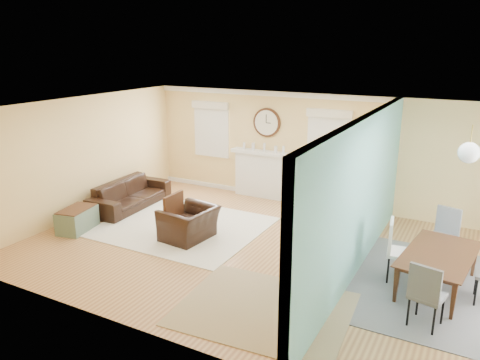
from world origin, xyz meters
name	(u,v)px	position (x,y,z in m)	size (l,w,h in m)	color
floor	(271,253)	(0.00, 0.00, 0.00)	(9.00, 9.00, 0.00)	#976038
wall_back	(326,151)	(0.00, 3.00, 1.30)	(9.00, 0.02, 2.60)	#E6C477
wall_front	(169,249)	(0.00, -3.00, 1.30)	(9.00, 0.02, 2.60)	#E6C477
wall_left	(84,157)	(-4.50, 0.00, 1.30)	(0.02, 6.00, 2.60)	#E6C477
ceiling	(274,110)	(0.00, 0.00, 2.60)	(9.00, 6.00, 0.02)	white
partition	(363,190)	(1.51, 0.28, 1.36)	(0.17, 6.00, 2.60)	#E6C477
fireplace	(264,174)	(-1.50, 2.88, 0.60)	(1.70, 0.30, 1.17)	white
wall_clock	(267,123)	(-1.50, 2.97, 1.85)	(0.70, 0.07, 0.70)	#4D2717
window_left	(211,125)	(-3.05, 2.95, 1.66)	(1.05, 0.13, 1.42)	white
window_right	(329,136)	(0.05, 2.95, 1.66)	(1.05, 0.13, 1.42)	white
pendant	(469,153)	(3.00, 0.00, 2.20)	(0.30, 0.30, 0.55)	gold
rug_cream	(182,226)	(-2.16, 0.28, 0.01)	(3.24, 2.81, 0.02)	beige
rug_jute	(264,309)	(0.70, -1.76, 0.01)	(2.39, 1.96, 0.01)	#9A865C
rug_grey	(437,289)	(2.83, 0.03, 0.01)	(2.57, 3.22, 0.01)	slate
sofa	(130,194)	(-3.93, 0.74, 0.31)	(2.14, 0.84, 0.63)	black
eames_chair	(189,224)	(-1.67, -0.17, 0.32)	(0.99, 0.87, 0.64)	black
green_chair	(315,204)	(0.09, 2.11, 0.30)	(0.65, 0.67, 0.61)	#066746
trunk	(77,219)	(-3.93, -0.87, 0.24)	(0.65, 0.90, 0.47)	slate
credenza	(359,214)	(1.15, 1.69, 0.40)	(0.53, 1.55, 0.80)	olive
tv	(360,181)	(1.13, 1.69, 1.10)	(1.03, 0.13, 0.59)	black
garden_stool	(344,237)	(1.13, 0.72, 0.27)	(0.37, 0.37, 0.54)	white
potted_plant	(346,211)	(1.13, 0.72, 0.77)	(0.41, 0.36, 0.46)	#337F33
dining_table	(440,272)	(2.83, 0.03, 0.30)	(1.71, 0.95, 0.60)	#4D2717
dining_chair_n	(443,231)	(2.74, 1.13, 0.55)	(0.51, 0.51, 0.94)	slate
dining_chair_s	(428,289)	(2.77, -1.09, 0.55)	(0.50, 0.50, 0.94)	slate
dining_chair_w	(402,246)	(2.25, 0.05, 0.59)	(0.51, 0.51, 1.01)	white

